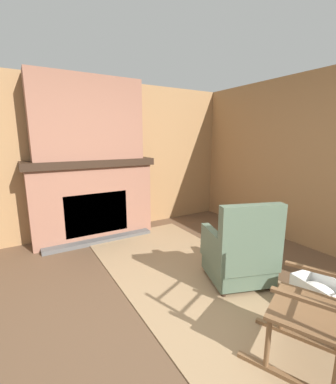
{
  "coord_description": "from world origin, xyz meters",
  "views": [
    {
      "loc": [
        1.69,
        -1.03,
        1.61
      ],
      "look_at": [
        -1.23,
        0.71,
        0.9
      ],
      "focal_mm": 24.0,
      "sensor_mm": 36.0,
      "label": 1
    }
  ],
  "objects": [
    {
      "name": "storage_case",
      "position": [
        -2.47,
        0.16,
        1.36
      ],
      "size": [
        0.17,
        0.23,
        0.15
      ],
      "color": "black",
      "rests_on": "fireplace_hearth"
    },
    {
      "name": "firewood_stack",
      "position": [
        -1.17,
        2.23,
        0.12
      ],
      "size": [
        0.46,
        0.46,
        0.26
      ],
      "rotation": [
        0.0,
        0.0,
        0.11
      ],
      "color": "brown",
      "rests_on": "ground"
    },
    {
      "name": "chimney_breast",
      "position": [
        -2.43,
        0.0,
        1.9
      ],
      "size": [
        0.38,
        1.65,
        1.24
      ],
      "color": "#93604C",
      "rests_on": "fireplace_hearth"
    },
    {
      "name": "oil_lamp_vase",
      "position": [
        -2.47,
        -0.74,
        1.37
      ],
      "size": [
        0.1,
        0.1,
        0.24
      ],
      "color": "#47708E",
      "rests_on": "fireplace_hearth"
    },
    {
      "name": "armchair",
      "position": [
        -0.17,
        1.01,
        0.36
      ],
      "size": [
        0.82,
        0.85,
        0.97
      ],
      "rotation": [
        0.0,
        0.0,
        2.8
      ],
      "color": "#516651",
      "rests_on": "ground"
    },
    {
      "name": "laundry_basket",
      "position": [
        0.56,
        1.3,
        0.16
      ],
      "size": [
        0.46,
        0.36,
        0.32
      ],
      "rotation": [
        0.0,
        0.0,
        -0.14
      ],
      "color": "white",
      "rests_on": "ground"
    },
    {
      "name": "rocking_chair",
      "position": [
        0.87,
        0.64,
        0.42
      ],
      "size": [
        0.93,
        0.77,
        1.2
      ],
      "rotation": [
        0.0,
        0.0,
        3.56
      ],
      "color": "brown",
      "rests_on": "ground"
    },
    {
      "name": "area_rug",
      "position": [
        -0.61,
        0.63,
        0.01
      ],
      "size": [
        3.38,
        1.62,
        0.01
      ],
      "color": "#997A56",
      "rests_on": "ground"
    },
    {
      "name": "ground_plane",
      "position": [
        0.0,
        0.0,
        0.0
      ],
      "size": [
        14.0,
        14.0,
        0.0
      ],
      "primitive_type": "plane",
      "color": "brown"
    },
    {
      "name": "wood_panel_wall_left",
      "position": [
        -2.67,
        0.0,
        1.27
      ],
      "size": [
        0.06,
        5.89,
        2.54
      ],
      "color": "#9E7247",
      "rests_on": "ground"
    },
    {
      "name": "fireplace_hearth",
      "position": [
        -2.41,
        0.0,
        0.64
      ],
      "size": [
        0.65,
        1.98,
        1.29
      ],
      "color": "#93604C",
      "rests_on": "ground"
    }
  ]
}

